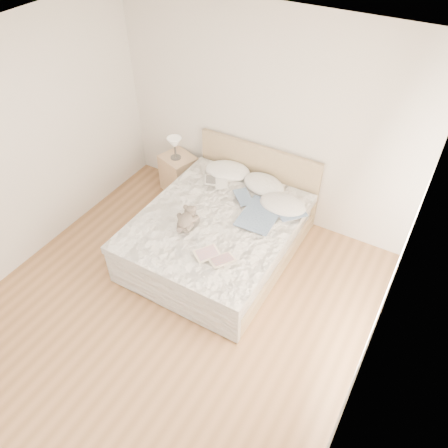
% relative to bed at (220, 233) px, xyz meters
% --- Properties ---
extents(floor, '(4.00, 4.50, 0.00)m').
position_rel_bed_xyz_m(floor, '(0.00, -1.19, -0.31)').
color(floor, brown).
rests_on(floor, ground).
extents(ceiling, '(4.00, 4.50, 0.00)m').
position_rel_bed_xyz_m(ceiling, '(0.00, -1.19, 2.39)').
color(ceiling, white).
rests_on(ceiling, ground).
extents(wall_back, '(4.00, 0.02, 2.70)m').
position_rel_bed_xyz_m(wall_back, '(0.00, 1.06, 1.04)').
color(wall_back, silver).
rests_on(wall_back, ground).
extents(wall_left, '(0.02, 4.50, 2.70)m').
position_rel_bed_xyz_m(wall_left, '(-2.00, -1.19, 1.04)').
color(wall_left, silver).
rests_on(wall_left, ground).
extents(wall_right, '(0.02, 4.50, 2.70)m').
position_rel_bed_xyz_m(wall_right, '(2.00, -1.19, 1.04)').
color(wall_right, silver).
rests_on(wall_right, ground).
extents(window, '(0.02, 1.30, 1.10)m').
position_rel_bed_xyz_m(window, '(1.99, -0.89, 1.14)').
color(window, white).
rests_on(window, wall_right).
extents(bed, '(1.72, 2.14, 1.00)m').
position_rel_bed_xyz_m(bed, '(0.00, 0.00, 0.00)').
color(bed, tan).
rests_on(bed, floor).
extents(nightstand, '(0.55, 0.52, 0.56)m').
position_rel_bed_xyz_m(nightstand, '(-1.17, 0.81, -0.03)').
color(nightstand, tan).
rests_on(nightstand, floor).
extents(table_lamp, '(0.21, 0.21, 0.32)m').
position_rel_bed_xyz_m(table_lamp, '(-1.18, 0.77, 0.48)').
color(table_lamp, '#4F4A45').
rests_on(table_lamp, nightstand).
extents(pillow_left, '(0.68, 0.54, 0.18)m').
position_rel_bed_xyz_m(pillow_left, '(-0.34, 0.77, 0.33)').
color(pillow_left, white).
rests_on(pillow_left, bed).
extents(pillow_middle, '(0.66, 0.54, 0.17)m').
position_rel_bed_xyz_m(pillow_middle, '(0.21, 0.74, 0.33)').
color(pillow_middle, white).
rests_on(pillow_middle, bed).
extents(pillow_right, '(0.58, 0.42, 0.17)m').
position_rel_bed_xyz_m(pillow_right, '(0.58, 0.49, 0.33)').
color(pillow_right, silver).
rests_on(pillow_right, bed).
extents(blouse, '(0.68, 0.72, 0.03)m').
position_rel_bed_xyz_m(blouse, '(0.42, 0.20, 0.32)').
color(blouse, '#3F5573').
rests_on(blouse, bed).
extents(photo_book, '(0.40, 0.36, 0.02)m').
position_rel_bed_xyz_m(photo_book, '(-0.35, 0.49, 0.32)').
color(photo_book, white).
rests_on(photo_book, bed).
extents(childrens_book, '(0.46, 0.42, 0.02)m').
position_rel_bed_xyz_m(childrens_book, '(0.31, -0.65, 0.32)').
color(childrens_book, beige).
rests_on(childrens_book, bed).
extents(teddy_bear, '(0.32, 0.38, 0.17)m').
position_rel_bed_xyz_m(teddy_bear, '(-0.22, -0.40, 0.34)').
color(teddy_bear, brown).
rests_on(teddy_bear, bed).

